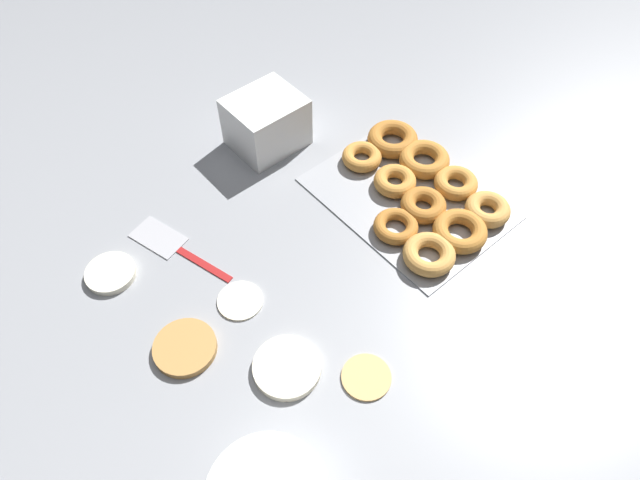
{
  "coord_description": "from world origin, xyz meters",
  "views": [
    {
      "loc": [
        -0.49,
        0.31,
        0.86
      ],
      "look_at": [
        -0.01,
        -0.1,
        0.04
      ],
      "focal_mm": 32.0,
      "sensor_mm": 36.0,
      "label": 1
    }
  ],
  "objects_px": {
    "pancake_2": "(241,301)",
    "pancake_4": "(366,376)",
    "donut_tray": "(420,192)",
    "container_stack": "(266,122)",
    "pancake_3": "(111,273)",
    "pancake_0": "(185,348)",
    "spatula": "(168,243)",
    "pancake_1": "(287,367)"
  },
  "relations": [
    {
      "from": "container_stack",
      "to": "spatula",
      "type": "bearing_deg",
      "value": 107.64
    },
    {
      "from": "donut_tray",
      "to": "spatula",
      "type": "relative_size",
      "value": 1.63
    },
    {
      "from": "pancake_3",
      "to": "pancake_4",
      "type": "bearing_deg",
      "value": -154.11
    },
    {
      "from": "pancake_2",
      "to": "pancake_4",
      "type": "bearing_deg",
      "value": -164.0
    },
    {
      "from": "container_stack",
      "to": "donut_tray",
      "type": "bearing_deg",
      "value": -157.73
    },
    {
      "from": "donut_tray",
      "to": "container_stack",
      "type": "xyz_separation_m",
      "value": [
        0.33,
        0.13,
        0.04
      ]
    },
    {
      "from": "pancake_3",
      "to": "pancake_4",
      "type": "xyz_separation_m",
      "value": [
        -0.45,
        -0.22,
        -0.0
      ]
    },
    {
      "from": "pancake_0",
      "to": "pancake_3",
      "type": "height_order",
      "value": "same"
    },
    {
      "from": "pancake_4",
      "to": "container_stack",
      "type": "height_order",
      "value": "container_stack"
    },
    {
      "from": "pancake_3",
      "to": "pancake_4",
      "type": "distance_m",
      "value": 0.5
    },
    {
      "from": "pancake_4",
      "to": "spatula",
      "type": "height_order",
      "value": "pancake_4"
    },
    {
      "from": "pancake_0",
      "to": "pancake_3",
      "type": "xyz_separation_m",
      "value": [
        0.22,
        0.02,
        -0.0
      ]
    },
    {
      "from": "pancake_0",
      "to": "container_stack",
      "type": "distance_m",
      "value": 0.52
    },
    {
      "from": "pancake_2",
      "to": "donut_tray",
      "type": "xyz_separation_m",
      "value": [
        -0.03,
        -0.42,
        0.01
      ]
    },
    {
      "from": "pancake_3",
      "to": "container_stack",
      "type": "distance_m",
      "value": 0.45
    },
    {
      "from": "pancake_2",
      "to": "pancake_4",
      "type": "xyz_separation_m",
      "value": [
        -0.25,
        -0.07,
        0.0
      ]
    },
    {
      "from": "pancake_2",
      "to": "spatula",
      "type": "height_order",
      "value": "pancake_2"
    },
    {
      "from": "pancake_0",
      "to": "pancake_1",
      "type": "distance_m",
      "value": 0.17
    },
    {
      "from": "pancake_2",
      "to": "container_stack",
      "type": "relative_size",
      "value": 0.55
    },
    {
      "from": "pancake_2",
      "to": "pancake_0",
      "type": "bearing_deg",
      "value": 96.51
    },
    {
      "from": "pancake_2",
      "to": "pancake_4",
      "type": "distance_m",
      "value": 0.26
    },
    {
      "from": "donut_tray",
      "to": "container_stack",
      "type": "distance_m",
      "value": 0.36
    },
    {
      "from": "pancake_1",
      "to": "container_stack",
      "type": "height_order",
      "value": "container_stack"
    },
    {
      "from": "spatula",
      "to": "pancake_1",
      "type": "bearing_deg",
      "value": 166.12
    },
    {
      "from": "pancake_0",
      "to": "spatula",
      "type": "distance_m",
      "value": 0.23
    },
    {
      "from": "pancake_1",
      "to": "spatula",
      "type": "relative_size",
      "value": 0.48
    },
    {
      "from": "pancake_2",
      "to": "pancake_3",
      "type": "height_order",
      "value": "pancake_3"
    },
    {
      "from": "pancake_3",
      "to": "spatula",
      "type": "xyz_separation_m",
      "value": [
        -0.0,
        -0.12,
        -0.0
      ]
    },
    {
      "from": "pancake_0",
      "to": "spatula",
      "type": "height_order",
      "value": "pancake_0"
    },
    {
      "from": "pancake_3",
      "to": "spatula",
      "type": "bearing_deg",
      "value": -92.18
    },
    {
      "from": "spatula",
      "to": "pancake_0",
      "type": "bearing_deg",
      "value": 139.97
    },
    {
      "from": "pancake_0",
      "to": "spatula",
      "type": "xyz_separation_m",
      "value": [
        0.21,
        -0.09,
        -0.0
      ]
    },
    {
      "from": "pancake_1",
      "to": "pancake_3",
      "type": "height_order",
      "value": "same"
    },
    {
      "from": "pancake_1",
      "to": "spatula",
      "type": "height_order",
      "value": "pancake_1"
    },
    {
      "from": "pancake_0",
      "to": "pancake_2",
      "type": "relative_size",
      "value": 1.3
    },
    {
      "from": "pancake_1",
      "to": "donut_tray",
      "type": "distance_m",
      "value": 0.45
    },
    {
      "from": "pancake_3",
      "to": "container_stack",
      "type": "height_order",
      "value": "container_stack"
    },
    {
      "from": "pancake_4",
      "to": "pancake_3",
      "type": "bearing_deg",
      "value": 25.89
    },
    {
      "from": "pancake_3",
      "to": "donut_tray",
      "type": "distance_m",
      "value": 0.61
    },
    {
      "from": "pancake_1",
      "to": "donut_tray",
      "type": "bearing_deg",
      "value": -74.62
    },
    {
      "from": "pancake_1",
      "to": "container_stack",
      "type": "xyz_separation_m",
      "value": [
        0.45,
        -0.3,
        0.05
      ]
    },
    {
      "from": "pancake_3",
      "to": "donut_tray",
      "type": "bearing_deg",
      "value": -112.31
    }
  ]
}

